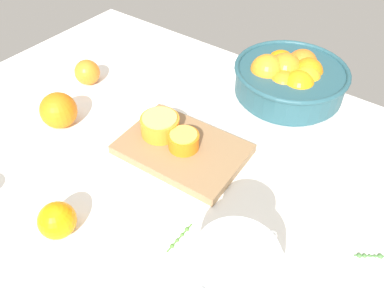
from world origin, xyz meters
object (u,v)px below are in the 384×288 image
at_px(cutting_board, 183,149).
at_px(loose_orange_0, 59,110).
at_px(orange_half_0, 184,141).
at_px(loose_orange_1, 87,72).
at_px(loose_orange_2, 57,220).
at_px(fruit_bowl, 289,78).
at_px(orange_half_1, 160,125).

relative_size(cutting_board, loose_orange_0, 3.14).
bearing_deg(orange_half_0, cutting_board, 164.71).
height_order(loose_orange_0, loose_orange_1, loose_orange_0).
relative_size(cutting_board, loose_orange_2, 3.95).
bearing_deg(loose_orange_1, cutting_board, -9.74).
xyz_separation_m(fruit_bowl, orange_half_1, (-0.15, -0.31, -0.01)).
xyz_separation_m(fruit_bowl, orange_half_0, (-0.08, -0.32, -0.01)).
bearing_deg(loose_orange_2, cutting_board, 79.77).
relative_size(orange_half_1, loose_orange_0, 1.02).
distance_m(fruit_bowl, cutting_board, 0.33).
bearing_deg(loose_orange_2, loose_orange_1, 131.46).
bearing_deg(cutting_board, loose_orange_0, -161.80).
bearing_deg(loose_orange_0, loose_orange_2, -40.10).
xyz_separation_m(cutting_board, loose_orange_0, (-0.28, -0.09, 0.03)).
xyz_separation_m(fruit_bowl, loose_orange_1, (-0.44, -0.26, -0.02)).
relative_size(orange_half_0, loose_orange_1, 1.00).
distance_m(orange_half_1, loose_orange_0, 0.24).
xyz_separation_m(loose_orange_0, loose_orange_2, (0.23, -0.19, -0.01)).
relative_size(fruit_bowl, loose_orange_2, 4.20).
bearing_deg(orange_half_1, fruit_bowl, 64.83).
relative_size(orange_half_0, loose_orange_2, 0.99).
bearing_deg(loose_orange_1, loose_orange_0, -63.34).
bearing_deg(loose_orange_0, orange_half_0, 17.70).
height_order(orange_half_0, orange_half_1, orange_half_1).
bearing_deg(cutting_board, orange_half_1, 176.37).
height_order(orange_half_0, loose_orange_1, loose_orange_1).
bearing_deg(fruit_bowl, loose_orange_0, -131.58).
bearing_deg(orange_half_0, loose_orange_2, -101.17).
xyz_separation_m(fruit_bowl, loose_orange_0, (-0.36, -0.41, -0.01)).
xyz_separation_m(orange_half_0, loose_orange_1, (-0.36, 0.06, -0.01)).
xyz_separation_m(fruit_bowl, cutting_board, (-0.08, -0.32, -0.04)).
xyz_separation_m(orange_half_1, loose_orange_1, (-0.29, 0.06, -0.01)).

